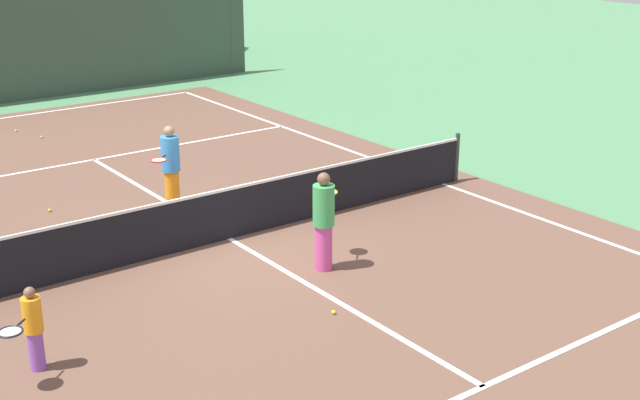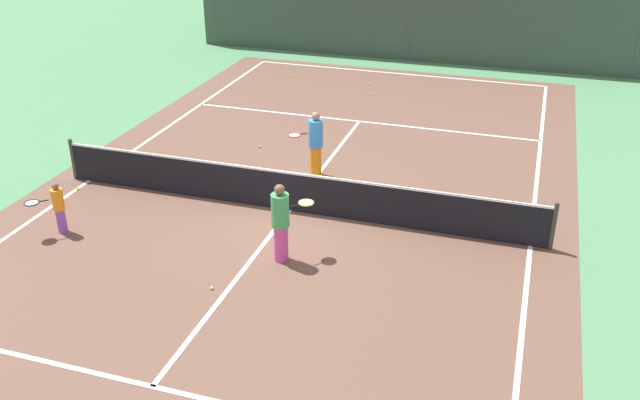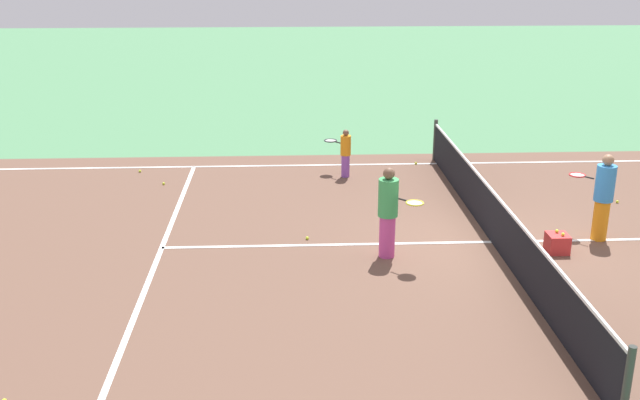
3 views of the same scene
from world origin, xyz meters
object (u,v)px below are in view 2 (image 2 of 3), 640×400
player_3 (281,222)px  tennis_ball_9 (291,76)px  tennis_ball_0 (77,189)px  player_2 (57,207)px  tennis_ball_6 (371,94)px  tennis_ball_7 (206,102)px  player_0 (315,143)px  ball_crate (326,188)px  tennis_ball_2 (212,288)px  tennis_ball_4 (260,147)px  tennis_ball_10 (369,84)px

player_3 → tennis_ball_9: size_ratio=26.11×
tennis_ball_0 → tennis_ball_9: bearing=80.9°
player_2 → tennis_ball_6: bearing=70.4°
tennis_ball_6 → tennis_ball_7: (-5.08, -2.61, 0.00)m
player_0 → ball_crate: bearing=-59.7°
player_0 → tennis_ball_2: (-0.24, -5.73, -0.86)m
player_3 → tennis_ball_7: player_3 is taller
tennis_ball_9 → tennis_ball_2: bearing=-76.3°
tennis_ball_6 → tennis_ball_4: bearing=-107.9°
tennis_ball_2 → tennis_ball_7: bearing=116.7°
player_0 → tennis_ball_10: bearing=94.1°
tennis_ball_4 → tennis_ball_2: bearing=-75.1°
ball_crate → tennis_ball_6: bearing=96.1°
ball_crate → tennis_ball_0: (-6.01, -1.66, -0.15)m
player_3 → tennis_ball_7: (-6.00, 8.69, -0.86)m
player_2 → ball_crate: player_2 is taller
ball_crate → tennis_ball_4: ball_crate is taller
ball_crate → tennis_ball_7: size_ratio=6.45×
ball_crate → player_0: bearing=120.3°
tennis_ball_6 → tennis_ball_7: same height
tennis_ball_0 → player_0: bearing=26.5°
tennis_ball_9 → tennis_ball_10: 3.06m
tennis_ball_4 → tennis_ball_9: (-1.54, 6.95, 0.00)m
player_2 → tennis_ball_2: (4.19, -1.06, -0.60)m
player_0 → tennis_ball_10: 8.17m
tennis_ball_10 → player_2: bearing=-106.7°
player_3 → tennis_ball_2: (-0.90, -1.46, -0.86)m
player_3 → tennis_ball_4: player_3 is taller
tennis_ball_2 → tennis_ball_0: bearing=149.6°
tennis_ball_0 → tennis_ball_2: 5.99m
tennis_ball_2 → tennis_ball_9: bearing=103.7°
tennis_ball_2 → tennis_ball_4: (-1.87, 7.03, 0.00)m
player_3 → tennis_ball_10: 12.47m
tennis_ball_2 → tennis_ball_6: (-0.02, 12.76, 0.00)m
ball_crate → tennis_ball_6: 8.11m
player_3 → tennis_ball_2: 1.92m
player_0 → tennis_ball_6: 7.09m
tennis_ball_4 → tennis_ball_7: 4.49m
player_2 → tennis_ball_10: bearing=73.3°
tennis_ball_0 → tennis_ball_7: 7.12m
ball_crate → tennis_ball_9: 10.22m
tennis_ball_2 → tennis_ball_4: same height
player_2 → ball_crate: (5.03, 3.63, -0.45)m
player_0 → tennis_ball_2: size_ratio=26.31×
tennis_ball_0 → tennis_ball_10: size_ratio=1.00×
player_3 → tennis_ball_0: player_3 is taller
player_3 → tennis_ball_0: (-6.06, 1.57, -0.86)m
player_0 → player_3: (0.66, -4.27, -0.01)m
tennis_ball_0 → tennis_ball_9: same height
tennis_ball_6 → tennis_ball_10: (-0.32, 1.08, 0.00)m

